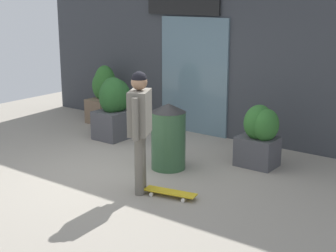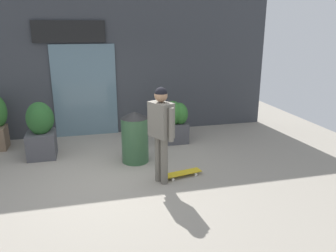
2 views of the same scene
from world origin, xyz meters
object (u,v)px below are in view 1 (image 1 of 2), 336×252
(planter_box_left, at_px, (114,104))
(planter_box_mid, at_px, (103,92))
(trash_bin, at_px, (168,136))
(planter_box_right, at_px, (260,134))
(skateboarder, at_px, (140,119))
(skateboard, at_px, (170,192))

(planter_box_left, bearing_deg, planter_box_mid, 142.67)
(trash_bin, bearing_deg, planter_box_right, 41.09)
(planter_box_right, height_order, planter_box_mid, planter_box_mid)
(trash_bin, bearing_deg, planter_box_mid, 151.90)
(skateboarder, height_order, planter_box_left, skateboarder)
(planter_box_mid, bearing_deg, skateboarder, -38.94)
(skateboarder, distance_m, planter_box_mid, 4.29)
(planter_box_mid, xyz_separation_m, trash_bin, (3.01, -1.60, -0.12))
(skateboarder, bearing_deg, planter_box_left, 112.97)
(planter_box_left, bearing_deg, skateboard, -32.87)
(skateboard, height_order, planter_box_mid, planter_box_mid)
(skateboard, distance_m, trash_bin, 1.30)
(planter_box_left, relative_size, planter_box_right, 1.19)
(skateboarder, distance_m, planter_box_left, 2.92)
(planter_box_mid, bearing_deg, trash_bin, -28.10)
(planter_box_mid, bearing_deg, planter_box_right, -8.52)
(skateboarder, xyz_separation_m, trash_bin, (-0.31, 1.08, -0.54))
(skateboarder, relative_size, planter_box_mid, 1.40)
(planter_box_right, bearing_deg, planter_box_left, -175.94)
(skateboard, relative_size, planter_box_right, 0.77)
(skateboard, height_order, planter_box_left, planter_box_left)
(planter_box_left, height_order, planter_box_mid, planter_box_mid)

